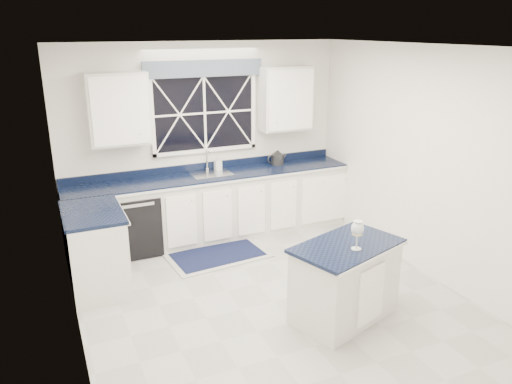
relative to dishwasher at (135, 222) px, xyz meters
name	(u,v)px	position (x,y,z in m)	size (l,w,h in m)	color
ground	(274,302)	(1.10, -1.95, -0.41)	(4.50, 4.50, 0.00)	#A7A8A3
back_wall	(205,141)	(1.10, 0.30, 0.94)	(4.00, 0.10, 2.70)	white
base_cabinets	(194,215)	(0.77, -0.17, 0.04)	(3.99, 1.60, 0.90)	silver
countertop	(212,176)	(1.10, 0.00, 0.51)	(3.98, 0.64, 0.04)	black
dishwasher	(135,222)	(0.00, 0.00, 0.00)	(0.60, 0.58, 0.82)	black
window	(204,107)	(1.10, 0.25, 1.42)	(1.65, 0.09, 1.26)	black
upper_cabinets	(207,103)	(1.10, 0.13, 1.49)	(3.10, 0.34, 0.90)	silver
faucet	(207,160)	(1.10, 0.19, 0.69)	(0.05, 0.20, 0.30)	#BAB9BC
island	(345,281)	(1.63, -2.51, 0.00)	(1.26, 0.98, 0.83)	silver
rug	(218,255)	(0.94, -0.60, -0.40)	(1.35, 0.89, 0.02)	#A4A49F
kettle	(277,158)	(2.15, 0.11, 0.63)	(0.31, 0.19, 0.22)	#2D2D30
wine_glass	(357,230)	(1.64, -2.64, 0.62)	(0.12, 0.12, 0.29)	silver
soap_bottle	(218,163)	(1.26, 0.20, 0.63)	(0.09, 0.09, 0.20)	silver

